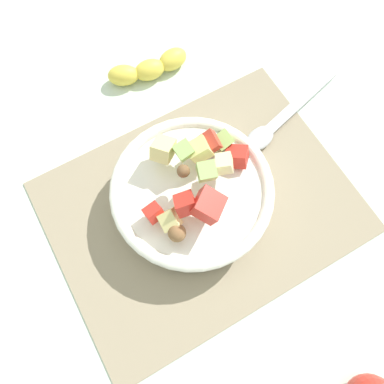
# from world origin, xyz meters

# --- Properties ---
(ground_plane) EXTENTS (2.40, 2.40, 0.00)m
(ground_plane) POSITION_xyz_m (0.00, 0.00, 0.00)
(ground_plane) COLOR silver
(placemat) EXTENTS (0.46, 0.35, 0.01)m
(placemat) POSITION_xyz_m (0.00, 0.00, 0.00)
(placemat) COLOR gray
(placemat) RESTS_ON ground_plane
(salad_bowl) EXTENTS (0.24, 0.24, 0.13)m
(salad_bowl) POSITION_xyz_m (0.01, -0.01, 0.04)
(salad_bowl) COLOR white
(salad_bowl) RESTS_ON placemat
(serving_spoon) EXTENTS (0.22, 0.08, 0.01)m
(serving_spoon) POSITION_xyz_m (-0.19, -0.06, 0.01)
(serving_spoon) COLOR #B7B7BC
(serving_spoon) RESTS_ON placemat
(banana_whole) EXTENTS (0.15, 0.06, 0.04)m
(banana_whole) POSITION_xyz_m (-0.05, -0.27, 0.02)
(banana_whole) COLOR yellow
(banana_whole) RESTS_ON ground_plane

